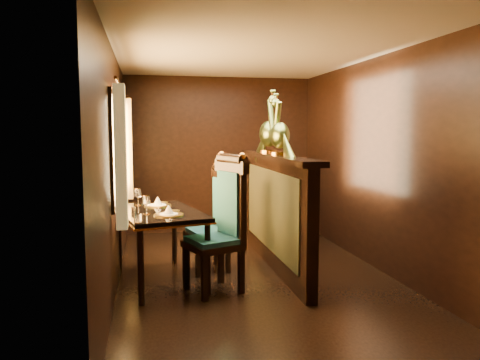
{
  "coord_description": "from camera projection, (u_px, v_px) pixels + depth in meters",
  "views": [
    {
      "loc": [
        -1.18,
        -5.02,
        1.64
      ],
      "look_at": [
        -0.09,
        0.38,
        1.06
      ],
      "focal_mm": 35.0,
      "sensor_mm": 36.0,
      "label": 1
    }
  ],
  "objects": [
    {
      "name": "peacock_right",
      "position": [
        269.0,
        122.0,
        5.78
      ],
      "size": [
        0.24,
        0.64,
        0.77
      ],
      "primitive_type": null,
      "color": "#184835",
      "rests_on": "partition"
    },
    {
      "name": "ground",
      "position": [
        254.0,
        276.0,
        5.3
      ],
      "size": [
        5.0,
        5.0,
        0.0
      ],
      "primitive_type": "plane",
      "color": "black",
      "rests_on": "ground"
    },
    {
      "name": "chair_right",
      "position": [
        216.0,
        214.0,
        5.49
      ],
      "size": [
        0.55,
        0.57,
        1.27
      ],
      "rotation": [
        0.0,
        0.0,
        0.24
      ],
      "color": "black",
      "rests_on": "ground"
    },
    {
      "name": "peacock_left",
      "position": [
        280.0,
        124.0,
        5.3
      ],
      "size": [
        0.22,
        0.6,
        0.71
      ],
      "primitive_type": null,
      "color": "#184835",
      "rests_on": "partition"
    },
    {
      "name": "dining_table",
      "position": [
        159.0,
        217.0,
        5.01
      ],
      "size": [
        1.08,
        1.47,
        0.99
      ],
      "rotation": [
        0.0,
        0.0,
        0.22
      ],
      "color": "black",
      "rests_on": "ground"
    },
    {
      "name": "room_shell",
      "position": [
        247.0,
        136.0,
        5.13
      ],
      "size": [
        3.04,
        5.04,
        2.52
      ],
      "color": "black",
      "rests_on": "ground"
    },
    {
      "name": "chair_left",
      "position": [
        224.0,
        219.0,
        4.79
      ],
      "size": [
        0.66,
        0.68,
        1.42
      ],
      "rotation": [
        0.0,
        0.0,
        0.35
      ],
      "color": "black",
      "rests_on": "ground"
    },
    {
      "name": "partition",
      "position": [
        275.0,
        209.0,
        5.58
      ],
      "size": [
        0.26,
        2.7,
        1.36
      ],
      "color": "black",
      "rests_on": "ground"
    }
  ]
}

